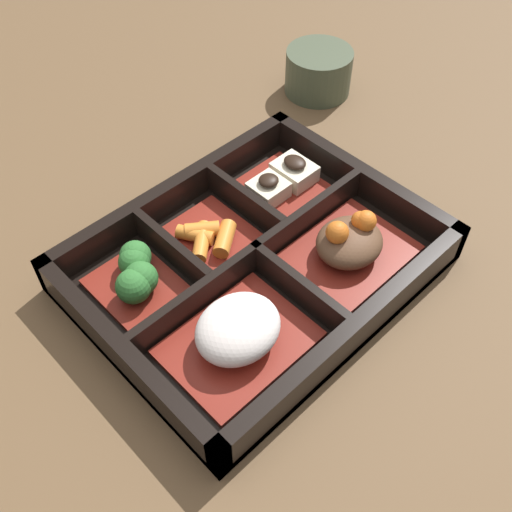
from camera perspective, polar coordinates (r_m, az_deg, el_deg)
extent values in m
plane|color=brown|center=(0.57, 0.00, -1.62)|extent=(3.00, 3.00, 0.00)
cube|color=black|center=(0.57, 0.00, -1.31)|extent=(0.31, 0.25, 0.01)
cube|color=black|center=(0.62, -7.58, 5.70)|extent=(0.31, 0.01, 0.04)
cube|color=black|center=(0.51, 9.21, -7.47)|extent=(0.31, 0.01, 0.04)
cube|color=black|center=(0.64, 9.84, 6.92)|extent=(0.01, 0.25, 0.04)
cube|color=black|center=(0.51, -12.50, -9.32)|extent=(0.01, 0.25, 0.04)
cube|color=black|center=(0.56, -0.30, -0.03)|extent=(0.29, 0.01, 0.04)
cube|color=black|center=(0.60, -0.99, 4.77)|extent=(0.01, 0.11, 0.04)
cube|color=black|center=(0.56, -7.86, 0.12)|extent=(0.01, 0.11, 0.04)
cube|color=black|center=(0.53, 3.96, -3.39)|extent=(0.01, 0.11, 0.04)
cube|color=maroon|center=(0.58, 8.67, 0.08)|extent=(0.12, 0.09, 0.01)
ellipsoid|color=brown|center=(0.56, 8.88, 1.29)|extent=(0.07, 0.06, 0.03)
sphere|color=#D1661E|center=(0.56, 10.41, 3.30)|extent=(0.02, 0.02, 0.02)
sphere|color=#D1661E|center=(0.54, 7.75, 2.23)|extent=(0.02, 0.02, 0.02)
sphere|color=#D1661E|center=(0.56, 9.90, 3.39)|extent=(0.02, 0.02, 0.02)
cube|color=maroon|center=(0.51, -1.67, -8.30)|extent=(0.12, 0.09, 0.01)
ellipsoid|color=silver|center=(0.49, -1.73, -6.94)|extent=(0.08, 0.06, 0.04)
cube|color=maroon|center=(0.63, 2.41, 6.40)|extent=(0.08, 0.08, 0.01)
cube|color=beige|center=(0.64, 3.66, 7.99)|extent=(0.03, 0.04, 0.02)
ellipsoid|color=black|center=(0.63, 3.72, 8.90)|extent=(0.02, 0.03, 0.01)
cube|color=beige|center=(0.62, 1.18, 6.33)|extent=(0.04, 0.03, 0.02)
ellipsoid|color=black|center=(0.61, 1.20, 7.22)|extent=(0.02, 0.02, 0.01)
cube|color=maroon|center=(0.59, -4.21, 1.91)|extent=(0.07, 0.08, 0.01)
cylinder|color=orange|center=(0.57, -3.00, 1.66)|extent=(0.04, 0.03, 0.02)
cylinder|color=orange|center=(0.58, -5.13, 2.47)|extent=(0.04, 0.03, 0.02)
cylinder|color=orange|center=(0.57, -5.18, 1.35)|extent=(0.04, 0.04, 0.01)
cylinder|color=orange|center=(0.58, -5.82, 2.01)|extent=(0.03, 0.04, 0.01)
cube|color=maroon|center=(0.56, -11.27, -2.94)|extent=(0.07, 0.08, 0.01)
sphere|color=#2D6B2D|center=(0.54, -10.91, -2.10)|extent=(0.03, 0.03, 0.03)
sphere|color=#2D6B2D|center=(0.53, -11.60, -2.84)|extent=(0.03, 0.03, 0.03)
sphere|color=#2D6B2D|center=(0.55, -11.53, -0.57)|extent=(0.03, 0.03, 0.03)
sphere|color=#2D6B2D|center=(0.56, -11.42, -0.02)|extent=(0.03, 0.03, 0.03)
cylinder|color=#424C38|center=(0.79, 5.96, 17.06)|extent=(0.08, 0.08, 0.05)
cylinder|color=#597A38|center=(0.77, 6.11, 18.52)|extent=(0.07, 0.07, 0.01)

